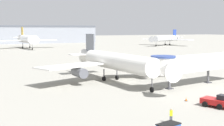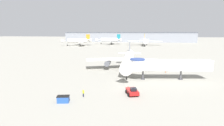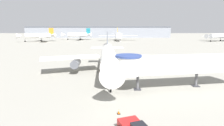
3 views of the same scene
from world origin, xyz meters
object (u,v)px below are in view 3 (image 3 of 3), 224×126
jet_bridge (173,64)px  background_jet_orange_tail (38,36)px  traffic_cone_starboard_wing (164,73)px  background_jet_teal_tail (78,35)px  main_airplane (108,56)px  background_jet_blue_tail (221,36)px  background_jet_gold_tail (118,35)px  traffic_cone_near_nose (118,112)px

jet_bridge → background_jet_orange_tail: (-67.30, 109.90, 0.61)m
traffic_cone_starboard_wing → background_jet_orange_tail: (-68.63, 101.38, 4.36)m
traffic_cone_starboard_wing → background_jet_teal_tail: size_ratio=0.02×
background_jet_teal_tail → traffic_cone_starboard_wing: bearing=13.8°
main_airplane → traffic_cone_starboard_wing: (12.05, -0.91, -3.55)m
jet_bridge → background_jet_blue_tail: bearing=46.2°
main_airplane → background_jet_gold_tail: background_jet_gold_tail is taller
jet_bridge → background_jet_teal_tail: (-40.86, 133.07, 0.59)m
background_jet_orange_tail → background_jet_gold_tail: size_ratio=0.83×
background_jet_blue_tail → background_jet_teal_tail: 120.09m
background_jet_orange_tail → background_jet_gold_tail: bearing=69.8°
traffic_cone_starboard_wing → jet_bridge: bearing=-98.8°
jet_bridge → background_jet_gold_tail: (-4.77, 121.25, 0.89)m
background_jet_orange_tail → background_jet_blue_tail: background_jet_orange_tail is taller
background_jet_gold_tail → background_jet_teal_tail: 37.98m
background_jet_orange_tail → background_jet_gold_tail: (62.54, 11.35, 0.28)m
traffic_cone_near_nose → background_jet_gold_tail: (4.42, 130.53, 4.63)m
jet_bridge → background_jet_blue_tail: size_ratio=0.66×
background_jet_orange_tail → background_jet_teal_tail: bearing=100.7°
jet_bridge → traffic_cone_starboard_wing: jet_bridge is taller
main_airplane → traffic_cone_near_nose: main_airplane is taller
traffic_cone_near_nose → jet_bridge: bearing=45.3°
main_airplane → background_jet_gold_tail: 111.99m
traffic_cone_starboard_wing → background_jet_teal_tail: bearing=108.7°
traffic_cone_near_nose → traffic_cone_starboard_wing: size_ratio=1.03×
background_jet_orange_tail → background_jet_teal_tail: (26.44, 23.17, -0.02)m
traffic_cone_near_nose → background_jet_orange_tail: 132.67m
main_airplane → jet_bridge: 14.28m
traffic_cone_starboard_wing → background_jet_teal_tail: 131.57m
jet_bridge → background_jet_blue_tail: background_jet_blue_tail is taller
traffic_cone_starboard_wing → background_jet_blue_tail: (76.26, 104.73, 4.04)m
main_airplane → background_jet_teal_tail: background_jet_teal_tail is taller
background_jet_orange_tail → main_airplane: bearing=-1.1°
traffic_cone_near_nose → background_jet_orange_tail: size_ratio=0.02×
jet_bridge → main_airplane: bearing=129.3°
background_jet_orange_tail → traffic_cone_near_nose: bearing=-4.5°
jet_bridge → background_jet_teal_tail: size_ratio=0.70×
main_airplane → background_jet_blue_tail: size_ratio=0.93×
background_jet_gold_tail → background_jet_teal_tail: bearing=160.1°
main_airplane → traffic_cone_starboard_wing: main_airplane is taller
background_jet_teal_tail → traffic_cone_near_nose: bearing=7.6°
traffic_cone_starboard_wing → background_jet_orange_tail: background_jet_orange_tail is taller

